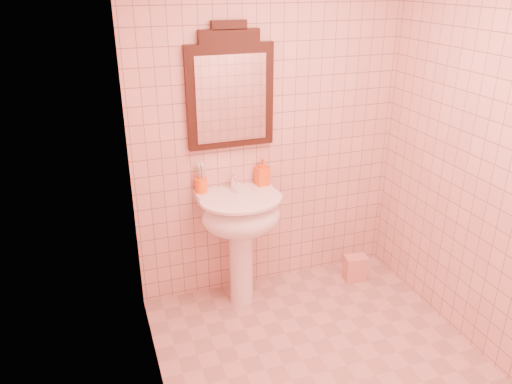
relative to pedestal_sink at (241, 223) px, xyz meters
name	(u,v)px	position (x,y,z in m)	size (l,w,h in m)	color
floor	(329,370)	(0.29, -0.87, -0.66)	(2.20, 2.20, 0.00)	#C79C90
back_wall	(269,130)	(0.29, 0.23, 0.59)	(2.00, 0.02, 2.50)	beige
pedestal_sink	(241,223)	(0.00, 0.00, 0.00)	(0.58, 0.58, 0.86)	white
faucet	(235,182)	(0.00, 0.14, 0.26)	(0.04, 0.16, 0.11)	white
mirror	(230,91)	(0.00, 0.20, 0.90)	(0.60, 0.06, 0.84)	black
toothbrush_cup	(201,185)	(-0.24, 0.18, 0.26)	(0.09, 0.09, 0.20)	orange
soap_dispenser	(262,172)	(0.22, 0.17, 0.30)	(0.09, 0.09, 0.20)	#F95C15
towel	(355,268)	(0.95, -0.02, -0.56)	(0.17, 0.12, 0.21)	tan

